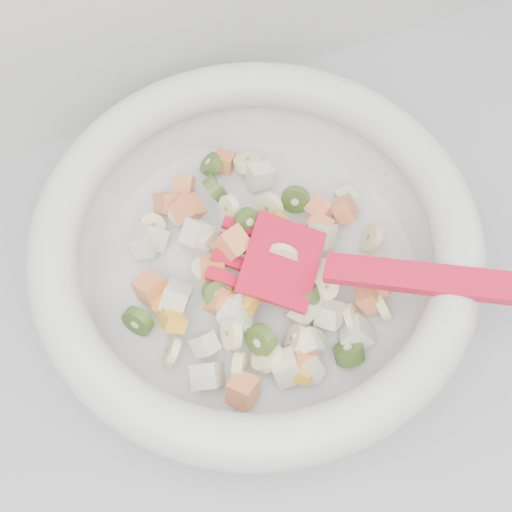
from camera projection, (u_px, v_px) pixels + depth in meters
name	position (u px, v px, depth m)	size (l,w,h in m)	color
counter	(377.00, 391.00, 1.00)	(2.00, 0.60, 0.90)	gray
mixing_bowl	(257.00, 251.00, 0.54)	(0.42, 0.38, 0.13)	#BDBDBB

